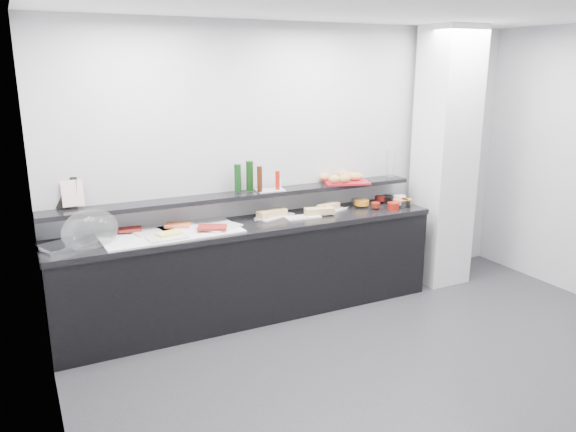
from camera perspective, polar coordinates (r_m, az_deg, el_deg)
name	(u,v)px	position (r m, az deg, el deg)	size (l,w,h in m)	color
ground	(428,382)	(4.51, 14.00, -16.08)	(5.00, 5.00, 0.00)	#2D2D30
back_wall	(304,164)	(5.61, 1.62, 5.29)	(5.00, 0.02, 2.70)	#B6B9BE
column	(444,158)	(6.19, 15.61, 5.65)	(0.50, 0.50, 2.70)	silver
buffet_cabinet	(252,272)	(5.30, -3.64, -5.69)	(3.60, 0.60, 0.85)	black
counter_top	(252,226)	(5.16, -3.72, -1.02)	(3.62, 0.62, 0.05)	black
wall_shelf	(244,195)	(5.26, -4.51, 2.13)	(3.60, 0.25, 0.04)	black
cloche_base	(67,245)	(4.79, -21.58, -2.80)	(0.38, 0.26, 0.04)	silver
cloche_dome	(90,230)	(4.76, -19.45, -1.38)	(0.48, 0.31, 0.34)	silver
linen_runner	(171,233)	(4.93, -11.76, -1.70)	(1.17, 0.55, 0.01)	silver
platter_meat_a	(152,231)	(4.98, -13.64, -1.45)	(0.32, 0.21, 0.01)	silver
food_meat_a	(130,229)	(5.00, -15.76, -1.31)	(0.19, 0.12, 0.02)	maroon
platter_salmon	(179,228)	(5.02, -11.06, -1.18)	(0.32, 0.22, 0.01)	white
food_salmon	(178,225)	(5.03, -11.15, -0.92)	(0.22, 0.14, 0.02)	#E65F2F
platter_cheese	(167,237)	(4.76, -12.21, -2.13)	(0.32, 0.21, 0.01)	silver
food_cheese	(169,234)	(4.80, -12.01, -1.76)	(0.19, 0.12, 0.02)	#F7F160
platter_meat_b	(222,227)	(4.99, -6.76, -1.10)	(0.32, 0.22, 0.01)	silver
food_meat_b	(212,227)	(4.91, -7.70, -1.15)	(0.25, 0.16, 0.02)	maroon
sandwich_plate_left	(275,216)	(5.36, -1.37, -0.03)	(0.39, 0.17, 0.01)	silver
sandwich_food_left	(272,213)	(5.33, -1.65, 0.31)	(0.29, 0.11, 0.06)	tan
tongs_left	(262,220)	(5.20, -2.69, -0.37)	(0.01, 0.01, 0.16)	#B0B3B7
sandwich_plate_mid	(303,217)	(5.33, 1.52, -0.11)	(0.33, 0.14, 0.01)	white
sandwich_food_mid	(319,211)	(5.41, 3.21, 0.51)	(0.28, 0.11, 0.06)	tan
tongs_mid	(301,218)	(5.27, 1.38, -0.17)	(0.01, 0.01, 0.16)	silver
sandwich_plate_right	(330,211)	(5.58, 4.26, 0.55)	(0.37, 0.16, 0.01)	silver
sandwich_food_right	(328,207)	(5.58, 4.11, 0.94)	(0.26, 0.10, 0.06)	tan
tongs_right	(342,208)	(5.65, 5.50, 0.81)	(0.01, 0.01, 0.16)	silver
bowl_glass_fruit	(360,202)	(5.85, 7.29, 1.41)	(0.17, 0.17, 0.07)	white
fill_glass_fruit	(362,203)	(5.78, 7.49, 1.36)	(0.15, 0.15, 0.05)	orange
bowl_black_jam	(386,199)	(6.02, 9.95, 1.70)	(0.14, 0.14, 0.07)	black
fill_black_jam	(380,199)	(5.98, 9.34, 1.76)	(0.11, 0.11, 0.05)	#4E0D0B
bowl_glass_cream	(391,198)	(6.07, 10.37, 1.78)	(0.15, 0.15, 0.07)	silver
fill_glass_cream	(400,198)	(6.05, 11.29, 1.81)	(0.13, 0.13, 0.05)	white
bowl_red_jam	(393,206)	(5.74, 10.63, 1.01)	(0.12, 0.12, 0.07)	maroon
fill_red_jam	(376,205)	(5.70, 8.88, 1.11)	(0.09, 0.09, 0.05)	#60170D
bowl_glass_salmon	(400,204)	(5.85, 11.34, 1.25)	(0.16, 0.16, 0.07)	white
fill_glass_salmon	(401,202)	(5.88, 11.37, 1.44)	(0.15, 0.15, 0.05)	orange
bowl_black_fruit	(405,204)	(5.85, 11.82, 1.22)	(0.11, 0.11, 0.07)	black
fill_black_fruit	(407,201)	(5.91, 11.95, 1.47)	(0.11, 0.11, 0.05)	orange
framed_print	(64,193)	(5.00, -21.78, 2.19)	(0.21, 0.02, 0.26)	black
print_art	(73,193)	(4.96, -21.04, 2.17)	(0.17, 0.00, 0.22)	beige
condiment_tray	(270,190)	(5.33, -1.82, 2.64)	(0.26, 0.16, 0.01)	silver
bottle_green_a	(238,178)	(5.22, -5.14, 3.85)	(0.06, 0.06, 0.26)	#0F3711
bottle_brown	(260,179)	(5.22, -2.90, 3.77)	(0.05, 0.05, 0.24)	#3E180B
bottle_green_b	(250,176)	(5.27, -3.92, 4.09)	(0.07, 0.07, 0.28)	black
bottle_hot	(278,180)	(5.31, -1.07, 3.65)	(0.04, 0.04, 0.18)	#B21A0C
shaker_salt	(280,183)	(5.44, -0.85, 3.34)	(0.03, 0.03, 0.07)	white
shaker_pepper	(279,184)	(5.40, -0.87, 3.24)	(0.03, 0.03, 0.07)	white
bread_tray	(346,182)	(5.73, 5.88, 3.47)	(0.44, 0.31, 0.02)	maroon
bread_roll_nw	(325,177)	(5.70, 3.79, 4.00)	(0.14, 0.09, 0.08)	#D58951
bread_roll_ne	(343,174)	(5.85, 5.64, 4.23)	(0.13, 0.08, 0.08)	#B08243
bread_roll_sw	(334,179)	(5.59, 4.74, 3.76)	(0.12, 0.08, 0.08)	tan
bread_roll_s	(345,179)	(5.62, 5.77, 3.78)	(0.12, 0.08, 0.08)	#AC8A41
bread_roll_se	(355,176)	(5.75, 6.84, 4.01)	(0.16, 0.10, 0.08)	#BB9047
bread_roll_midw	(350,176)	(5.75, 6.27, 4.03)	(0.14, 0.09, 0.08)	#B87A46
bread_roll_mide	(345,176)	(5.78, 5.80, 4.10)	(0.13, 0.08, 0.08)	#B17343
carafe	(390,164)	(5.99, 10.36, 5.18)	(0.09, 0.09, 0.30)	silver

